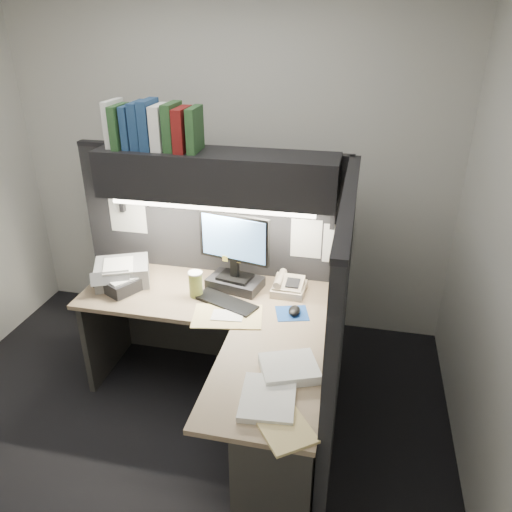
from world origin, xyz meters
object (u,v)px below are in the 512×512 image
object	(u,v)px
printer	(122,272)
notebook_stack	(120,282)
coffee_cup	(196,285)
monitor	(235,259)
keyboard	(226,302)
overhead_shelf	(216,175)
telephone	(289,287)
desk	(235,390)

from	to	relation	value
printer	notebook_stack	size ratio (longest dim) A/B	1.21
coffee_cup	monitor	bearing A→B (deg)	36.49
coffee_cup	notebook_stack	xyz separation A→B (m)	(-0.55, -0.01, -0.04)
printer	notebook_stack	world-z (taller)	printer
keyboard	notebook_stack	xyz separation A→B (m)	(-0.77, 0.05, 0.03)
overhead_shelf	notebook_stack	distance (m)	1.00
monitor	coffee_cup	size ratio (longest dim) A/B	3.23
overhead_shelf	telephone	bearing A→B (deg)	-5.59
overhead_shelf	coffee_cup	size ratio (longest dim) A/B	9.28
notebook_stack	keyboard	bearing A→B (deg)	-3.55
monitor	printer	bearing A→B (deg)	-161.16
keyboard	notebook_stack	bearing A→B (deg)	-160.83
monitor	notebook_stack	xyz separation A→B (m)	(-0.77, -0.17, -0.17)
telephone	notebook_stack	size ratio (longest dim) A/B	0.76
notebook_stack	desk	bearing A→B (deg)	-28.71
telephone	printer	size ratio (longest dim) A/B	0.62
overhead_shelf	coffee_cup	distance (m)	0.73
telephone	coffee_cup	size ratio (longest dim) A/B	1.34
telephone	desk	bearing A→B (deg)	-102.99
monitor	telephone	distance (m)	0.41
desk	notebook_stack	distance (m)	1.13
printer	telephone	bearing A→B (deg)	-19.13
monitor	telephone	size ratio (longest dim) A/B	2.41
notebook_stack	telephone	bearing A→B (deg)	9.23
coffee_cup	notebook_stack	distance (m)	0.55
monitor	keyboard	bearing A→B (deg)	-78.66
monitor	notebook_stack	distance (m)	0.81
telephone	coffee_cup	world-z (taller)	coffee_cup
overhead_shelf	coffee_cup	xyz separation A→B (m)	(-0.10, -0.23, -0.69)
monitor	overhead_shelf	bearing A→B (deg)	166.22
keyboard	printer	world-z (taller)	printer
desk	monitor	world-z (taller)	monitor
keyboard	telephone	distance (m)	0.44
keyboard	desk	bearing A→B (deg)	-46.36
desk	telephone	bearing A→B (deg)	74.47
monitor	keyboard	size ratio (longest dim) A/B	1.25
overhead_shelf	monitor	bearing A→B (deg)	-26.23
overhead_shelf	notebook_stack	size ratio (longest dim) A/B	5.25
overhead_shelf	printer	world-z (taller)	overhead_shelf
monitor	printer	distance (m)	0.80
telephone	printer	xyz separation A→B (m)	(-1.16, -0.10, 0.03)
monitor	keyboard	xyz separation A→B (m)	(-0.00, -0.22, -0.20)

